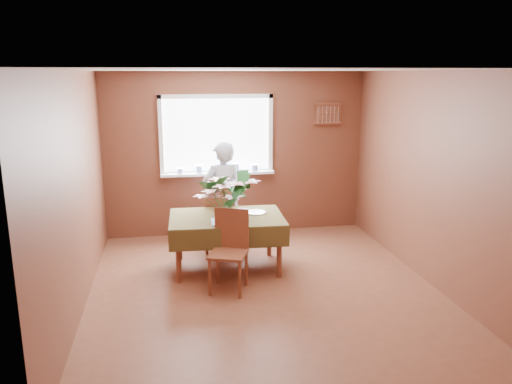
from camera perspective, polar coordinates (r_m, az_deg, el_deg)
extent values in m
plane|color=brown|center=(5.93, 0.97, -11.16)|extent=(4.50, 4.50, 0.00)
plane|color=white|center=(5.39, 1.08, 13.78)|extent=(4.50, 4.50, 0.00)
plane|color=brown|center=(7.71, -2.28, 4.35)|extent=(4.00, 0.00, 4.00)
plane|color=brown|center=(3.44, 8.48, -7.48)|extent=(4.00, 0.00, 4.00)
plane|color=brown|center=(5.50, -19.85, -0.16)|extent=(0.00, 4.50, 4.50)
plane|color=brown|center=(6.23, 19.38, 1.40)|extent=(0.00, 4.50, 4.50)
cube|color=white|center=(7.61, -4.53, 6.49)|extent=(1.60, 0.01, 1.10)
cube|color=white|center=(7.55, -4.60, 10.85)|extent=(1.72, 0.06, 0.06)
cube|color=white|center=(7.69, -4.44, 2.18)|extent=(1.72, 0.06, 0.06)
cube|color=white|center=(7.56, -10.83, 6.24)|extent=(0.06, 0.06, 1.22)
cube|color=white|center=(7.73, 1.65, 6.62)|extent=(0.06, 0.06, 1.22)
cube|color=white|center=(7.62, -4.39, 2.15)|extent=(1.72, 0.20, 0.04)
cylinder|color=white|center=(7.55, -8.63, 2.40)|extent=(0.09, 0.09, 0.08)
cylinder|color=white|center=(7.56, -6.51, 2.62)|extent=(0.11, 0.11, 0.12)
cylinder|color=white|center=(7.59, -4.38, 2.61)|extent=(0.12, 0.12, 0.09)
cylinder|color=white|center=(7.62, -2.27, 2.82)|extent=(0.10, 0.10, 0.13)
cylinder|color=white|center=(7.66, -0.19, 2.81)|extent=(0.11, 0.11, 0.10)
cube|color=brown|center=(7.94, 8.25, 8.86)|extent=(0.40, 0.03, 0.30)
cube|color=brown|center=(7.92, 8.32, 9.93)|extent=(0.44, 0.04, 0.03)
cube|color=brown|center=(7.94, 8.25, 7.77)|extent=(0.44, 0.04, 0.03)
cylinder|color=brown|center=(6.08, -8.86, -7.37)|extent=(0.06, 0.06, 0.65)
cylinder|color=brown|center=(6.17, 2.68, -6.91)|extent=(0.06, 0.06, 0.65)
cylinder|color=brown|center=(6.81, -8.76, -5.08)|extent=(0.06, 0.06, 0.65)
cylinder|color=brown|center=(6.89, 1.53, -4.70)|extent=(0.06, 0.06, 0.65)
cube|color=brown|center=(6.35, -3.37, -3.06)|extent=(1.41, 0.98, 0.04)
cube|color=#392D14|center=(6.34, -3.38, -2.85)|extent=(1.47, 1.03, 0.01)
cube|color=#392D14|center=(5.92, -2.99, -5.39)|extent=(1.43, 0.08, 0.26)
cube|color=#392D14|center=(6.84, -3.67, -2.78)|extent=(1.43, 0.08, 0.26)
cube|color=#392D14|center=(6.37, -9.79, -4.20)|extent=(0.06, 0.97, 0.26)
cube|color=#392D14|center=(6.47, 2.97, -3.74)|extent=(0.06, 0.97, 0.26)
cube|color=#4B95D5|center=(6.12, -3.21, -3.36)|extent=(0.43, 0.32, 0.01)
cylinder|color=brown|center=(7.36, -2.89, -4.30)|extent=(0.04, 0.04, 0.46)
cylinder|color=brown|center=(7.34, -5.74, -4.38)|extent=(0.04, 0.04, 0.46)
cylinder|color=brown|center=(7.01, -2.68, -5.20)|extent=(0.04, 0.04, 0.46)
cylinder|color=brown|center=(7.00, -5.67, -5.30)|extent=(0.04, 0.04, 0.46)
cube|color=brown|center=(7.10, -4.28, -2.92)|extent=(0.45, 0.45, 0.03)
cube|color=brown|center=(6.84, -4.24, -1.23)|extent=(0.43, 0.06, 0.51)
cylinder|color=brown|center=(5.73, -5.31, -9.73)|extent=(0.04, 0.04, 0.43)
cylinder|color=brown|center=(5.65, -1.88, -10.03)|extent=(0.04, 0.04, 0.43)
cylinder|color=brown|center=(6.04, -4.38, -8.47)|extent=(0.04, 0.04, 0.43)
cylinder|color=brown|center=(5.96, -1.13, -8.73)|extent=(0.04, 0.04, 0.43)
cube|color=brown|center=(5.76, -3.20, -7.10)|extent=(0.52, 0.52, 0.03)
cube|color=brown|center=(5.85, -2.78, -4.12)|extent=(0.39, 0.18, 0.48)
imported|color=white|center=(6.95, -3.81, -0.60)|extent=(0.64, 0.49, 1.57)
cylinder|color=white|center=(6.09, -3.48, -2.72)|extent=(0.12, 0.12, 0.16)
cylinder|color=#33662D|center=(6.06, -3.50, -1.59)|extent=(0.07, 0.07, 0.11)
cylinder|color=white|center=(6.48, -0.02, -2.34)|extent=(0.31, 0.31, 0.01)
cube|color=silver|center=(6.18, -1.97, -3.11)|extent=(0.08, 0.19, 0.00)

